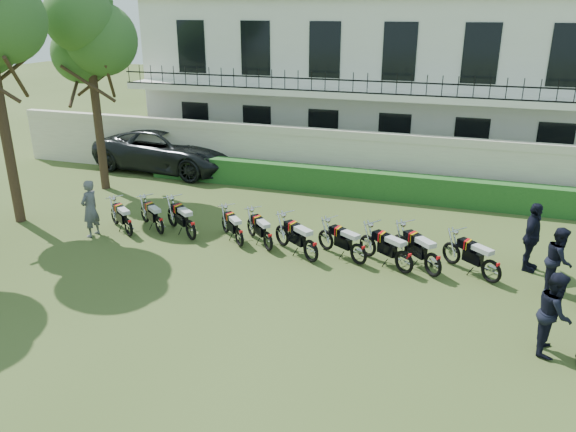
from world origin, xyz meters
name	(u,v)px	position (x,y,z in m)	size (l,w,h in m)	color
ground	(278,273)	(0.00, 0.00, 0.00)	(100.00, 100.00, 0.00)	#3A4A1D
perimeter_wall	(347,159)	(0.00, 8.00, 1.17)	(30.00, 0.35, 2.30)	beige
hedge	(367,184)	(1.00, 7.20, 0.50)	(18.00, 0.60, 1.00)	#194619
building	(377,76)	(0.00, 13.96, 3.71)	(20.40, 9.60, 7.40)	white
tree_west_near	(88,32)	(-8.96, 5.00, 5.89)	(3.40, 3.20, 7.90)	#473323
motorcycle_0	(128,223)	(-5.26, 0.96, 0.46)	(1.53, 1.16, 1.00)	black
motorcycle_1	(159,221)	(-4.44, 1.42, 0.46)	(1.50, 1.16, 0.99)	black
motorcycle_2	(191,225)	(-3.28, 1.29, 0.51)	(1.67, 1.28, 1.09)	black
motorcycle_3	(239,233)	(-1.69, 1.32, 0.45)	(1.30, 1.35, 0.97)	black
motorcycle_4	(268,237)	(-0.78, 1.30, 0.46)	(1.34, 1.36, 0.99)	black
motorcycle_5	(311,246)	(0.63, 0.94, 0.51)	(1.71, 1.29, 1.11)	black
motorcycle_6	(359,249)	(1.92, 1.20, 0.48)	(1.68, 1.10, 1.05)	black
motorcycle_7	(404,257)	(3.19, 1.04, 0.51)	(1.70, 1.23, 1.10)	black
motorcycle_8	(433,259)	(3.93, 1.09, 0.52)	(1.54, 1.54, 1.13)	black
motorcycle_9	(492,266)	(5.39, 1.20, 0.50)	(1.59, 1.34, 1.08)	black
suv	(170,149)	(-7.90, 8.19, 0.91)	(3.02, 6.55, 1.82)	black
inspector	(90,209)	(-6.38, 0.67, 0.90)	(0.66, 0.43, 1.80)	slate
officer_1	(554,313)	(6.52, -1.63, 0.89)	(0.87, 0.68, 1.79)	black
officer_4	(558,260)	(6.91, 1.31, 0.84)	(0.82, 0.64, 1.69)	black
officer_5	(532,237)	(6.35, 2.38, 0.95)	(1.12, 0.47, 1.91)	black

